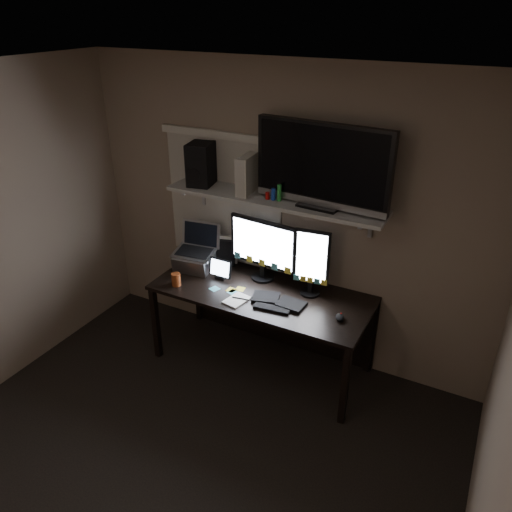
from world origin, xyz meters
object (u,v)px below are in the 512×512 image
Objects in this scene: tv at (322,166)px; speaker at (201,164)px; mouse at (340,317)px; monitor_portrait at (312,263)px; keyboard at (278,301)px; monitor_landscape at (263,249)px; desk at (268,303)px; laptop at (194,248)px; tablet at (221,269)px; cup at (176,279)px; game_console at (248,174)px.

tv is 2.99× the size of speaker.
monitor_portrait is at bearing 125.77° from mouse.
keyboard is (-0.17, -0.24, -0.27)m from monitor_portrait.
monitor_portrait reaches higher than monitor_landscape.
mouse reaches higher than keyboard.
desk is 2.87× the size of monitor_landscape.
speaker is at bearing 149.21° from mouse.
monitor_landscape is 1.56× the size of laptop.
tablet is at bearing -168.44° from desk.
mouse is 0.10× the size of tv.
tv is (1.07, 0.43, 1.01)m from cup.
laptop is 0.35m from cup.
desk is 0.49m from tablet.
game_console is (-0.93, 0.29, 0.88)m from mouse.
monitor_portrait is at bearing 9.62° from tablet.
game_console is (-0.23, 0.08, 1.08)m from desk.
speaker reaches higher than cup.
mouse is at bearing -36.55° from tv.
monitor_landscape is at bearing 135.95° from desk.
laptop is at bearing -176.37° from desk.
monitor_portrait is 0.86m from game_console.
laptop is at bearing -170.82° from game_console.
mouse is at bearing -16.30° from desk.
mouse is at bearing -23.37° from game_console.
mouse is 0.48× the size of tablet.
cup is at bearing -165.67° from monitor_portrait.
tablet reaches higher than desk.
monitor_landscape is 0.60× the size of tv.
desk is at bearing 12.47° from tablet.
monitor_portrait reaches higher than desk.
tv is (0.20, 0.27, 1.05)m from keyboard.
desk is 5.87× the size of game_console.
tablet is (-0.32, -0.17, -0.18)m from monitor_landscape.
tv reaches higher than laptop.
monitor_portrait is 0.55× the size of tv.
tablet is at bearing 161.91° from keyboard.
game_console reaches higher than keyboard.
desk is 5.15× the size of speaker.
tablet is at bearing -146.38° from monitor_landscape.
mouse is at bearing 6.33° from cup.
desk is 0.47m from monitor_landscape.
mouse is 1.39m from cup.
speaker reaches higher than tablet.
mouse is 0.29× the size of speaker.
cup is 0.31× the size of speaker.
keyboard is 1.10m from tv.
monitor_landscape is 0.87m from speaker.
monitor_portrait is 1.63× the size of speaker.
tv reaches higher than keyboard.
laptop reaches higher than tablet.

